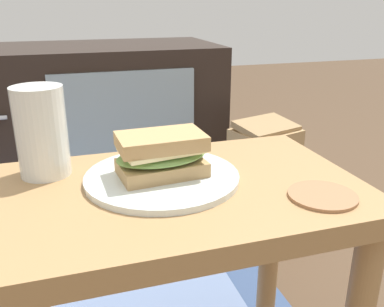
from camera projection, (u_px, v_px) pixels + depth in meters
name	position (u px, v px, depth m)	size (l,w,h in m)	color
side_table	(181.00, 236.00, 0.67)	(0.56, 0.36, 0.46)	#A37A4C
tv_cabinet	(85.00, 127.00, 1.52)	(0.96, 0.46, 0.58)	black
area_rug	(40.00, 291.00, 1.10)	(1.21, 0.69, 0.01)	#384C72
plate	(162.00, 177.00, 0.66)	(0.24, 0.24, 0.01)	silver
sandwich_front	(161.00, 155.00, 0.65)	(0.15, 0.10, 0.07)	tan
beer_glass	(42.00, 133.00, 0.66)	(0.08, 0.08, 0.14)	silver
coaster	(322.00, 196.00, 0.60)	(0.10, 0.10, 0.01)	#996B47
paper_bag	(263.00, 181.00, 1.32)	(0.22, 0.19, 0.39)	tan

